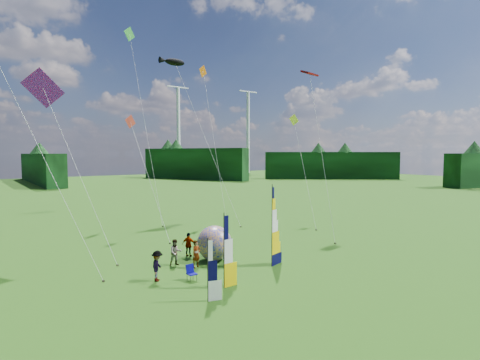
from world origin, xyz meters
TOP-DOWN VIEW (x-y plane):
  - ground at (0.00, 0.00)m, footprint 220.00×220.00m
  - treeline_ring at (0.00, 0.00)m, footprint 210.00×210.00m
  - turbine_left at (70.00, 95.00)m, footprint 8.00×1.20m
  - turbine_right at (45.00, 102.00)m, footprint 8.00×1.20m
  - feather_banner_main at (0.31, 2.37)m, footprint 1.34×0.49m
  - side_banner_left at (-4.28, 0.99)m, footprint 1.08×0.14m
  - side_banner_far at (-5.93, -0.05)m, footprint 0.89×0.36m
  - bol_inflatable at (-1.86, 5.74)m, footprint 2.48×2.48m
  - spectator_a at (-3.65, 5.07)m, footprint 0.72×0.57m
  - spectator_b at (-4.49, 6.26)m, footprint 0.88×0.54m
  - spectator_c at (-6.67, 4.19)m, footprint 1.01×1.13m
  - spectator_d at (-2.82, 7.56)m, footprint 0.91×1.04m
  - camp_chair at (-5.09, 3.05)m, footprint 0.55×0.55m
  - kite_whale at (6.12, 20.20)m, footprint 4.24×15.88m
  - kite_rainbow_delta at (-8.97, 11.76)m, footprint 9.59×12.70m
  - kite_parafoil at (10.41, 7.29)m, footprint 8.36×11.01m
  - small_kite_red at (-2.37, 15.45)m, footprint 5.95×9.72m
  - small_kite_orange at (5.98, 17.97)m, footprint 8.95×12.36m
  - small_kite_yellow at (12.89, 11.70)m, footprint 6.74×9.43m
  - small_kite_pink at (-11.68, 8.78)m, footprint 9.88×10.37m
  - small_kite_green at (0.70, 23.65)m, footprint 7.94×13.20m

SIDE VIEW (x-z plane):
  - ground at x=0.00m, z-range 0.00..0.00m
  - camp_chair at x=-5.09m, z-range 0.00..0.92m
  - spectator_d at x=-2.82m, z-range 0.00..1.69m
  - spectator_b at x=-4.49m, z-range 0.00..1.69m
  - spectator_c at x=-6.67m, z-range 0.00..1.73m
  - spectator_a at x=-3.65m, z-range 0.00..1.73m
  - bol_inflatable at x=-1.86m, z-range 0.00..2.36m
  - side_banner_far at x=-5.93m, z-range 0.00..3.01m
  - side_banner_left at x=-4.28m, z-range 0.00..3.92m
  - feather_banner_main at x=0.31m, z-range 0.00..5.08m
  - treeline_ring at x=0.00m, z-range 0.00..8.00m
  - small_kite_red at x=-2.37m, z-range 0.00..11.24m
  - small_kite_yellow at x=12.89m, z-range 0.00..12.03m
  - kite_rainbow_delta at x=-8.97m, z-range 0.00..14.23m
  - small_kite_pink at x=-11.68m, z-range 0.00..15.97m
  - kite_parafoil at x=10.41m, z-range 0.00..17.04m
  - small_kite_orange at x=5.98m, z-range 0.00..17.78m
  - kite_whale at x=6.12m, z-range 0.00..19.77m
  - small_kite_green at x=0.70m, z-range 0.00..22.56m
  - turbine_left at x=70.00m, z-range 0.00..30.00m
  - turbine_right at x=45.00m, z-range 0.00..30.00m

